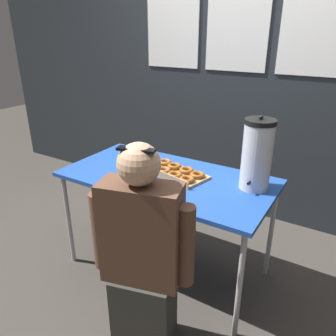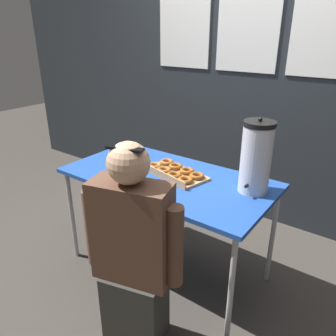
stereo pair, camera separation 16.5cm
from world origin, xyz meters
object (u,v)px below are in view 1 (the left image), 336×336
coffee_urn (257,155)px  person_seated (142,256)px  donut_box (174,172)px  cell_phone (123,180)px

coffee_urn → person_seated: size_ratio=0.38×
donut_box → coffee_urn: 0.56m
coffee_urn → person_seated: (-0.34, -0.72, -0.40)m
donut_box → coffee_urn: (0.52, 0.08, 0.20)m
donut_box → coffee_urn: coffee_urn is taller
donut_box → person_seated: (0.18, -0.63, -0.21)m
donut_box → cell_phone: size_ratio=3.13×
coffee_urn → donut_box: bearing=-170.9°
coffee_urn → cell_phone: size_ratio=2.95×
donut_box → coffee_urn: size_ratio=1.06×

